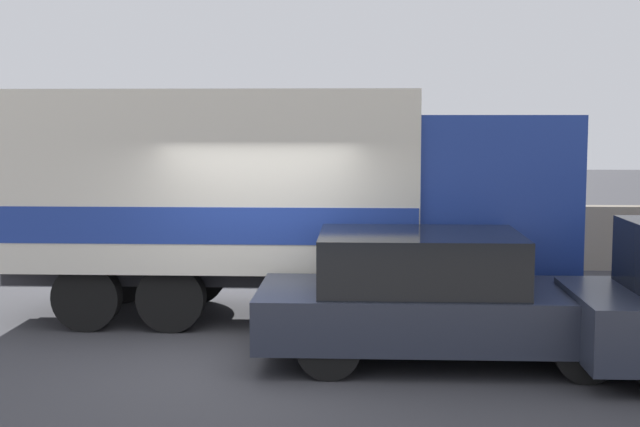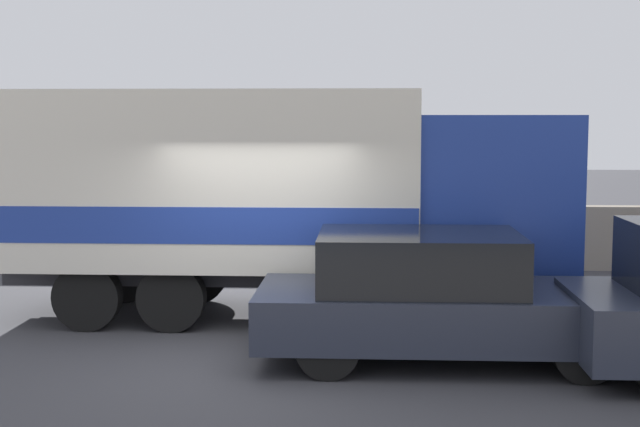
{
  "view_description": "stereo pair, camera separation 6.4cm",
  "coord_description": "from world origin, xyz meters",
  "views": [
    {
      "loc": [
        1.3,
        -9.77,
        2.78
      ],
      "look_at": [
        0.77,
        1.42,
        1.59
      ],
      "focal_mm": 50.0,
      "sensor_mm": 36.0,
      "label": 1
    },
    {
      "loc": [
        1.37,
        -9.77,
        2.78
      ],
      "look_at": [
        0.77,
        1.42,
        1.59
      ],
      "focal_mm": 50.0,
      "sensor_mm": 36.0,
      "label": 2
    }
  ],
  "objects": [
    {
      "name": "ground_plane",
      "position": [
        0.0,
        0.0,
        0.0
      ],
      "size": [
        80.0,
        80.0,
        0.0
      ],
      "primitive_type": "plane",
      "color": "#38383D"
    },
    {
      "name": "stone_wall_backdrop",
      "position": [
        0.0,
        6.8,
        0.59
      ],
      "size": [
        60.0,
        0.35,
        1.18
      ],
      "color": "gray",
      "rests_on": "ground_plane"
    },
    {
      "name": "box_truck",
      "position": [
        0.08,
        2.53,
        1.74
      ],
      "size": [
        7.69,
        2.34,
        3.16
      ],
      "color": "navy",
      "rests_on": "ground_plane"
    },
    {
      "name": "car_hatchback",
      "position": [
        2.2,
        0.32,
        0.74
      ],
      "size": [
        4.39,
        1.81,
        1.49
      ],
      "color": "#282D3D",
      "rests_on": "ground_plane"
    }
  ]
}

